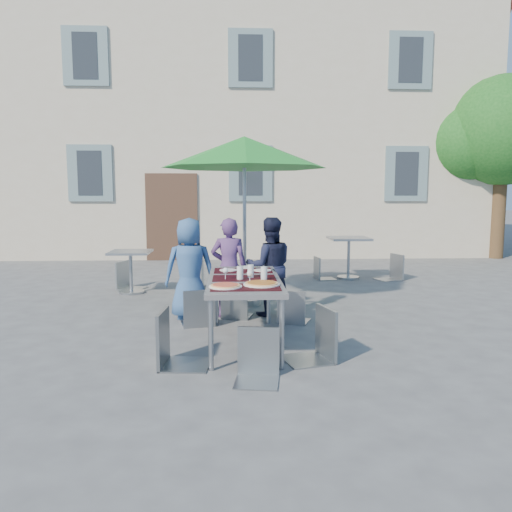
{
  "coord_description": "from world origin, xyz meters",
  "views": [
    {
      "loc": [
        -0.48,
        -5.28,
        1.69
      ],
      "look_at": [
        -0.17,
        1.13,
        0.89
      ],
      "focal_mm": 35.0,
      "sensor_mm": 36.0,
      "label": 1
    }
  ],
  "objects": [
    {
      "name": "cafe_table_0",
      "position": [
        -2.21,
        3.22,
        0.49
      ],
      "size": [
        0.68,
        0.68,
        0.73
      ],
      "color": "#A7ABAF",
      "rests_on": "ground"
    },
    {
      "name": "child_1",
      "position": [
        -0.52,
        1.48,
        0.68
      ],
      "size": [
        0.53,
        0.37,
        1.37
      ],
      "primitive_type": "imported",
      "rotation": [
        0.0,
        0.0,
        3.06
      ],
      "color": "#533369",
      "rests_on": "ground"
    },
    {
      "name": "child_0",
      "position": [
        -1.05,
        1.44,
        0.69
      ],
      "size": [
        0.72,
        0.52,
        1.37
      ],
      "primitive_type": "imported",
      "rotation": [
        0.0,
        0.0,
        3.27
      ],
      "color": "#32568B",
      "rests_on": "ground"
    },
    {
      "name": "chair_1",
      "position": [
        -0.43,
        1.39,
        0.49
      ],
      "size": [
        0.46,
        0.46,
        0.84
      ],
      "color": "gray",
      "rests_on": "ground"
    },
    {
      "name": "child_2",
      "position": [
        0.04,
        1.56,
        0.69
      ],
      "size": [
        0.69,
        0.44,
        1.37
      ],
      "primitive_type": "imported",
      "rotation": [
        0.0,
        0.0,
        3.22
      ],
      "color": "#171A33",
      "rests_on": "ground"
    },
    {
      "name": "patio_umbrella",
      "position": [
        -0.29,
        2.24,
        2.28
      ],
      "size": [
        2.47,
        2.47,
        2.53
      ],
      "color": "#A7ABAF",
      "rests_on": "ground"
    },
    {
      "name": "chair_4",
      "position": [
        0.38,
        -0.37,
        0.6
      ],
      "size": [
        0.56,
        0.56,
        1.02
      ],
      "color": "gray",
      "rests_on": "ground"
    },
    {
      "name": "tree",
      "position": [
        6.55,
        7.54,
        3.25
      ],
      "size": [
        3.6,
        3.0,
        4.7
      ],
      "color": "#4D3621",
      "rests_on": "ground"
    },
    {
      "name": "bg_chair_l_1",
      "position": [
        1.29,
        4.43,
        0.49
      ],
      "size": [
        0.43,
        0.42,
        0.85
      ],
      "color": "gray",
      "rests_on": "ground"
    },
    {
      "name": "dining_table",
      "position": [
        -0.35,
        0.23,
        0.7
      ],
      "size": [
        0.8,
        1.85,
        0.76
      ],
      "color": "#3F3E43",
      "rests_on": "ground"
    },
    {
      "name": "cafe_table_1",
      "position": [
        1.85,
        4.49,
        0.6
      ],
      "size": [
        0.77,
        0.77,
        0.83
      ],
      "color": "#A7ABAF",
      "rests_on": "ground"
    },
    {
      "name": "bg_chair_r_1",
      "position": [
        2.69,
        4.32,
        0.56
      ],
      "size": [
        0.54,
        0.53,
        0.96
      ],
      "color": "gray",
      "rests_on": "ground"
    },
    {
      "name": "building",
      "position": [
        -0.0,
        11.5,
        4.85
      ],
      "size": [
        13.6,
        8.2,
        11.1
      ],
      "color": "#B9AA95",
      "rests_on": "ground"
    },
    {
      "name": "chair_2",
      "position": [
        0.31,
        1.09,
        0.49
      ],
      "size": [
        0.49,
        0.49,
        0.85
      ],
      "color": "gray",
      "rests_on": "ground"
    },
    {
      "name": "chair_3",
      "position": [
        -1.06,
        -0.47,
        0.62
      ],
      "size": [
        0.51,
        0.51,
        1.05
      ],
      "color": "gray",
      "rests_on": "ground"
    },
    {
      "name": "ground",
      "position": [
        0.0,
        0.0,
        0.0
      ],
      "size": [
        90.0,
        90.0,
        0.0
      ],
      "primitive_type": "plane",
      "color": "#48484B",
      "rests_on": "ground"
    },
    {
      "name": "bg_chair_l_0",
      "position": [
        -2.36,
        3.64,
        0.54
      ],
      "size": [
        0.53,
        0.53,
        0.93
      ],
      "color": "#8F969B",
      "rests_on": "ground"
    },
    {
      "name": "chair_5",
      "position": [
        -0.25,
        -0.87,
        0.51
      ],
      "size": [
        0.44,
        0.45,
        0.88
      ],
      "color": "gray",
      "rests_on": "ground"
    },
    {
      "name": "chair_0",
      "position": [
        -0.92,
        1.02,
        0.54
      ],
      "size": [
        0.48,
        0.49,
        0.92
      ],
      "color": "gray",
      "rests_on": "ground"
    },
    {
      "name": "place_settings",
      "position": [
        -0.31,
        0.85,
        0.76
      ],
      "size": [
        0.68,
        0.48,
        0.01
      ],
      "color": "white",
      "rests_on": "dining_table"
    },
    {
      "name": "pizza_near_left",
      "position": [
        -0.55,
        -0.32,
        0.77
      ],
      "size": [
        0.34,
        0.34,
        0.03
      ],
      "color": "white",
      "rests_on": "dining_table"
    },
    {
      "name": "pizza_near_right",
      "position": [
        -0.18,
        -0.21,
        0.77
      ],
      "size": [
        0.38,
        0.38,
        0.03
      ],
      "color": "white",
      "rests_on": "dining_table"
    },
    {
      "name": "glassware",
      "position": [
        -0.3,
        0.14,
        0.83
      ],
      "size": [
        0.49,
        0.38,
        0.15
      ],
      "color": "silver",
      "rests_on": "dining_table"
    },
    {
      "name": "bg_chair_r_0",
      "position": [
        -1.12,
        3.63,
        0.61
      ],
      "size": [
        0.47,
        0.47,
        1.04
      ],
      "color": "#8E9599",
      "rests_on": "ground"
    }
  ]
}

